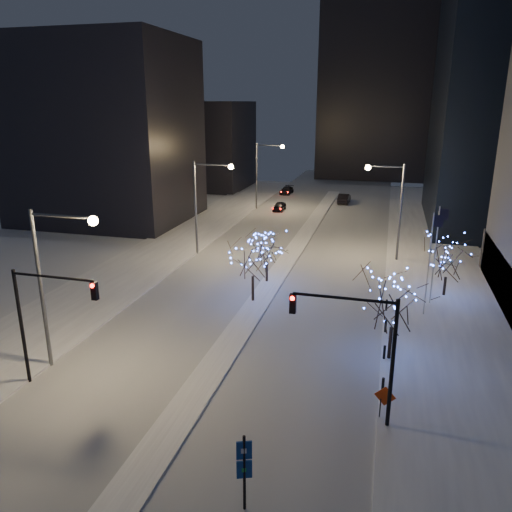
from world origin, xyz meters
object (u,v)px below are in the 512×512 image
(car_near, at_px, (279,206))
(holiday_tree_plaza_far, at_px, (448,259))
(street_lamp_w_near, at_px, (54,269))
(holiday_tree_plaza_near, at_px, (394,301))
(street_lamp_w_mid, at_px, (205,195))
(holiday_tree_median_far, at_px, (267,248))
(car_far, at_px, (287,190))
(wayfinding_sign, at_px, (244,465))
(street_lamp_east, at_px, (392,199))
(street_lamp_w_far, at_px, (263,167))
(car_mid, at_px, (344,198))
(holiday_tree_median_near, at_px, (253,258))
(construction_sign, at_px, (385,399))
(traffic_signal_west, at_px, (42,310))
(traffic_signal_east, at_px, (361,339))

(car_near, xyz_separation_m, holiday_tree_plaza_far, (21.09, -30.75, 2.71))
(street_lamp_w_near, distance_m, holiday_tree_plaza_near, 20.54)
(holiday_tree_plaza_far, bearing_deg, street_lamp_w_mid, 165.16)
(street_lamp_w_near, bearing_deg, holiday_tree_median_far, 65.03)
(car_far, xyz_separation_m, wayfinding_sign, (13.07, -71.98, 1.49))
(car_far, distance_m, holiday_tree_median_far, 46.55)
(street_lamp_w_near, height_order, street_lamp_east, same)
(street_lamp_w_far, height_order, car_mid, street_lamp_w_far)
(holiday_tree_median_far, bearing_deg, car_mid, 85.35)
(holiday_tree_median_near, xyz_separation_m, wayfinding_sign, (5.50, -21.31, -1.64))
(car_near, bearing_deg, construction_sign, -71.42)
(construction_sign, bearing_deg, holiday_tree_median_near, 135.83)
(street_lamp_w_far, distance_m, car_near, 6.47)
(street_lamp_w_mid, relative_size, street_lamp_w_far, 1.00)
(street_lamp_w_mid, height_order, traffic_signal_west, street_lamp_w_mid)
(holiday_tree_plaza_near, bearing_deg, wayfinding_sign, -111.20)
(street_lamp_w_far, relative_size, car_far, 2.23)
(construction_sign, bearing_deg, car_far, 113.57)
(street_lamp_w_mid, relative_size, holiday_tree_plaza_far, 1.91)
(street_lamp_w_near, height_order, holiday_tree_plaza_near, street_lamp_w_near)
(street_lamp_w_mid, xyz_separation_m, holiday_tree_median_far, (8.44, -6.88, -3.18))
(street_lamp_east, distance_m, holiday_tree_median_far, 14.81)
(traffic_signal_west, xyz_separation_m, holiday_tree_plaza_near, (18.94, 8.18, -0.72))
(traffic_signal_west, relative_size, car_far, 1.56)
(holiday_tree_plaza_far, height_order, construction_sign, holiday_tree_plaza_far)
(traffic_signal_west, distance_m, construction_sign, 19.13)
(street_lamp_east, xyz_separation_m, wayfinding_sign, (-5.08, -36.00, -4.31))
(car_far, bearing_deg, holiday_tree_plaza_far, -60.80)
(street_lamp_w_far, xyz_separation_m, holiday_tree_plaza_near, (19.44, -43.82, -2.46))
(traffic_signal_east, bearing_deg, holiday_tree_plaza_near, 77.74)
(street_lamp_w_near, distance_m, traffic_signal_west, 2.70)
(car_far, distance_m, construction_sign, 66.98)
(traffic_signal_west, bearing_deg, construction_sign, 4.81)
(street_lamp_w_mid, distance_m, traffic_signal_east, 31.60)
(street_lamp_east, xyz_separation_m, holiday_tree_plaza_far, (4.79, -9.31, -3.08))
(car_mid, bearing_deg, street_lamp_w_far, 36.65)
(car_near, height_order, holiday_tree_plaza_far, holiday_tree_plaza_far)
(street_lamp_w_near, height_order, car_near, street_lamp_w_near)
(traffic_signal_east, xyz_separation_m, car_mid, (-6.19, 59.04, -3.98))
(traffic_signal_east, bearing_deg, traffic_signal_west, -176.71)
(wayfinding_sign, bearing_deg, holiday_tree_plaza_near, 47.17)
(car_mid, relative_size, construction_sign, 2.59)
(street_lamp_w_near, height_order, street_lamp_w_mid, same)
(holiday_tree_plaza_near, bearing_deg, street_lamp_w_near, -162.37)
(street_lamp_w_mid, xyz_separation_m, traffic_signal_east, (17.88, -26.00, -1.74))
(car_mid, xyz_separation_m, construction_sign, (7.55, -58.46, 0.47))
(street_lamp_w_mid, distance_m, construction_sign, 32.31)
(wayfinding_sign, bearing_deg, street_lamp_east, 60.33)
(street_lamp_w_mid, distance_m, car_mid, 35.50)
(holiday_tree_plaza_far, distance_m, wayfinding_sign, 28.48)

